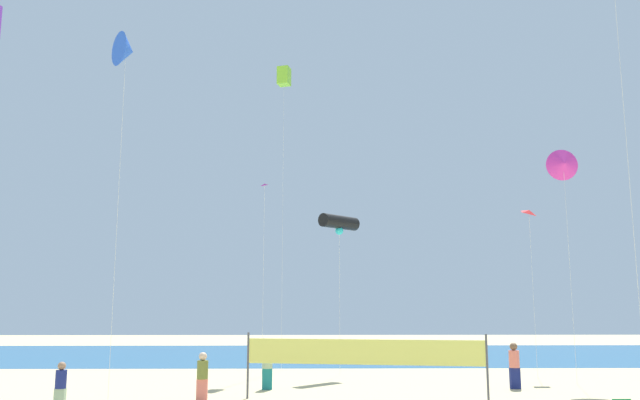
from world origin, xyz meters
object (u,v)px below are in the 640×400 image
kite_magenta_diamond (264,194)px  beachgoer_olive_shirt (202,375)px  kite_blue_delta (126,51)px  kite_black_tube (339,223)px  beachgoer_sage_shirt (267,365)px  kite_red_diamond (529,213)px  beachgoer_coral_shirt (514,364)px  kite_lime_box (284,77)px  volleyball_net (364,354)px  kite_magenta_delta (563,164)px  beachgoer_navy_shirt (61,385)px

kite_magenta_diamond → beachgoer_olive_shirt: bearing=-101.1°
kite_blue_delta → kite_black_tube: kite_blue_delta is taller
beachgoer_sage_shirt → kite_red_diamond: bearing=153.1°
beachgoer_coral_shirt → kite_blue_delta: size_ratio=0.15×
kite_lime_box → kite_black_tube: size_ratio=2.12×
volleyball_net → kite_magenta_delta: 13.58m
volleyball_net → kite_black_tube: size_ratio=1.09×
kite_blue_delta → kite_red_diamond: size_ratio=1.50×
kite_black_tube → kite_red_diamond: bearing=-4.1°
beachgoer_olive_shirt → kite_magenta_diamond: kite_magenta_diamond is taller
kite_red_diamond → kite_magenta_diamond: bearing=179.2°
beachgoer_coral_shirt → kite_red_diamond: 8.58m
beachgoer_sage_shirt → kite_lime_box: size_ratio=0.11×
kite_blue_delta → beachgoer_coral_shirt: bearing=25.0°
beachgoer_navy_shirt → kite_magenta_delta: bearing=139.9°
kite_black_tube → beachgoer_navy_shirt: bearing=-133.0°
kite_lime_box → kite_blue_delta: kite_lime_box is taller
beachgoer_coral_shirt → beachgoer_navy_shirt: size_ratio=1.19×
beachgoer_navy_shirt → kite_blue_delta: 11.23m
beachgoer_navy_shirt → volleyball_net: size_ratio=0.18×
beachgoer_navy_shirt → beachgoer_sage_shirt: (6.44, 5.23, 0.15)m
kite_magenta_diamond → beachgoer_coral_shirt: bearing=-22.8°
kite_blue_delta → kite_lime_box: bearing=72.0°
volleyball_net → kite_red_diamond: (9.02, 7.73, 6.32)m
kite_red_diamond → beachgoer_navy_shirt: bearing=-153.2°
volleyball_net → kite_magenta_diamond: kite_magenta_diamond is taller
kite_lime_box → kite_red_diamond: size_ratio=2.03×
beachgoer_olive_shirt → volleyball_net: size_ratio=0.20×
beachgoer_sage_shirt → kite_magenta_delta: size_ratio=0.17×
volleyball_net → kite_magenta_diamond: 11.57m
beachgoer_coral_shirt → beachgoer_olive_shirt: 12.82m
kite_lime_box → kite_blue_delta: bearing=-108.0°
kite_magenta_diamond → kite_magenta_delta: bearing=-12.4°
beachgoer_olive_shirt → kite_black_tube: bearing=-177.7°
beachgoer_sage_shirt → volleyball_net: 4.99m
beachgoer_navy_shirt → kite_black_tube: bearing=168.0°
beachgoer_navy_shirt → kite_black_tube: (9.66, 10.37, 6.70)m
beachgoer_olive_shirt → kite_black_tube: (5.34, 8.42, 6.62)m
beachgoer_navy_shirt → kite_red_diamond: 22.62m
beachgoer_olive_shirt → kite_lime_box: 18.88m
beachgoer_olive_shirt → kite_black_tube: 11.97m
beachgoer_coral_shirt → kite_black_tube: kite_black_tube is taller
beachgoer_coral_shirt → kite_magenta_delta: (3.17, 1.45, 8.82)m
beachgoer_navy_shirt → kite_red_diamond: bearing=147.8°
kite_black_tube → kite_red_diamond: size_ratio=0.96×
beachgoer_coral_shirt → kite_red_diamond: bearing=108.3°
beachgoer_olive_shirt → kite_red_diamond: bearing=152.2°
kite_red_diamond → kite_black_tube: bearing=175.9°
volleyball_net → kite_black_tube: bearing=93.3°
kite_blue_delta → kite_red_diamond: kite_blue_delta is taller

